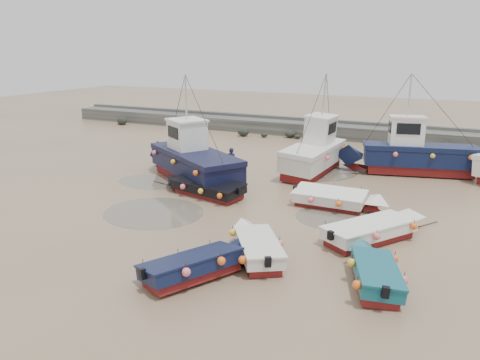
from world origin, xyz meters
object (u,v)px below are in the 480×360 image
Objects in this scene: dinghy_2 at (373,268)px; dinghy_4 at (203,185)px; dinghy_1 at (202,262)px; dinghy_5 at (337,197)px; cabin_boat_2 at (410,153)px; dinghy_6 at (256,243)px; cabin_boat_0 at (191,158)px; cabin_boat_1 at (316,151)px; dinghy_3 at (376,228)px; person at (231,175)px.

dinghy_4 is (-10.24, 6.19, -0.03)m from dinghy_2.
dinghy_1 is 5.90m from dinghy_2.
cabin_boat_2 is (2.40, 8.61, 0.79)m from dinghy_5.
cabin_boat_0 is at bearing 99.30° from dinghy_6.
dinghy_6 is (-1.35, -6.99, 0.01)m from dinghy_5.
dinghy_2 is (5.51, 2.10, 0.01)m from dinghy_1.
dinghy_5 is 0.61× the size of cabin_boat_0.
dinghy_6 is (5.78, -5.95, 0.02)m from dinghy_4.
cabin_boat_1 is 0.95× the size of cabin_boat_2.
dinghy_4 is at bearing -81.57° from dinghy_5.
dinghy_3 is at bearing 79.63° from dinghy_2.
dinghy_2 is 0.52× the size of cabin_boat_0.
cabin_boat_0 reaches higher than person.
dinghy_3 is 11.99m from cabin_boat_2.
cabin_boat_0 and cabin_boat_2 have the same top height.
cabin_boat_0 reaches higher than dinghy_5.
dinghy_5 is 1.21× the size of dinghy_6.
cabin_boat_2 is at bearing -159.88° from person.
dinghy_1 is at bearing -178.23° from dinghy_2.
dinghy_4 is 1.34× the size of dinghy_6.
dinghy_1 is at bearing -95.58° from dinghy_3.
cabin_boat_1 is at bearing 97.24° from cabin_boat_2.
cabin_boat_1 reaches higher than dinghy_4.
cabin_boat_0 is 2.97m from person.
dinghy_3 and dinghy_4 have the same top height.
dinghy_4 reaches higher than person.
dinghy_1 is 2.57m from dinghy_6.
dinghy_1 is 9.54m from dinghy_4.
dinghy_6 is 13.61m from cabin_boat_1.
dinghy_2 is 15.15m from cabin_boat_0.
dinghy_3 is 5.31m from dinghy_6.
dinghy_3 and dinghy_5 have the same top height.
cabin_boat_0 reaches higher than dinghy_3.
dinghy_3 is at bearing -78.93° from cabin_boat_0.
cabin_boat_1 is 5.92m from cabin_boat_2.
dinghy_2 is 0.53× the size of cabin_boat_1.
cabin_boat_2 is at bearing -25.71° from cabin_boat_0.
dinghy_6 is at bearing -123.54° from dinghy_4.
person is at bearing 116.43° from dinghy_2.
dinghy_5 reaches higher than person.
cabin_boat_0 reaches higher than dinghy_4.
dinghy_6 is at bearing 152.61° from cabin_boat_2.
dinghy_3 is 0.60× the size of cabin_boat_1.
cabin_boat_0 is (-8.02, 8.31, 0.76)m from dinghy_6.
dinghy_4 is at bearing -114.83° from cabin_boat_1.
dinghy_6 is (1.06, 2.34, 0.01)m from dinghy_1.
cabin_boat_2 reaches higher than dinghy_3.
dinghy_2 is at bearing -47.42° from dinghy_3.
dinghy_4 is (-9.65, 2.32, -0.00)m from dinghy_3.
dinghy_3 is 0.98× the size of dinghy_5.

